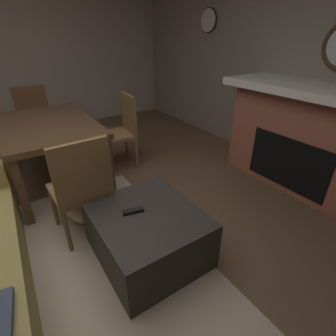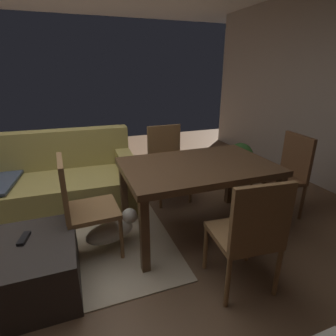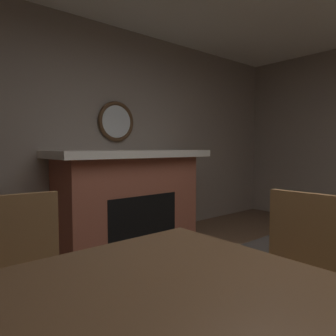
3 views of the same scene
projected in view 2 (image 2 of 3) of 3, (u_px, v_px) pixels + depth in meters
name	position (u px, v px, depth m)	size (l,w,h in m)	color
floor	(74.00, 245.00, 2.57)	(8.30, 8.30, 0.00)	brown
area_rug	(32.00, 243.00, 2.59)	(2.60, 2.00, 0.01)	tan
couch	(37.00, 186.00, 3.12)	(2.29, 0.98, 0.90)	#9E8E4C
ottoman_coffee_table	(18.00, 271.00, 1.95)	(0.84, 0.74, 0.42)	#2D2826
tv_remote	(24.00, 238.00, 1.96)	(0.05, 0.16, 0.02)	black
dining_table	(198.00, 172.00, 2.60)	(1.44, 0.95, 0.74)	#513823
dining_chair_west	(80.00, 203.00, 2.28)	(0.46, 0.46, 0.93)	brown
dining_chair_south	(250.00, 231.00, 1.88)	(0.48, 0.48, 0.93)	brown
dining_chair_east	(286.00, 171.00, 3.00)	(0.48, 0.48, 0.93)	brown
dining_chair_north	(167.00, 158.00, 3.40)	(0.45, 0.45, 0.93)	brown
potted_plant	(240.00, 158.00, 4.04)	(0.39, 0.39, 0.56)	beige
small_dog	(113.00, 230.00, 2.53)	(0.53, 0.30, 0.29)	silver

